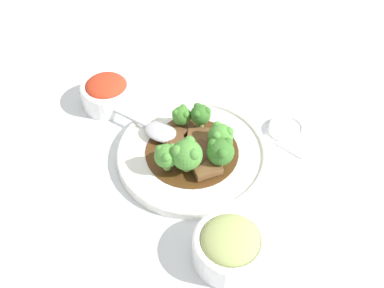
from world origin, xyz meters
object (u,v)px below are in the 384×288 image
Objects in this scene: broccoli_floret_3 at (221,151)px; serving_spoon at (152,128)px; broccoli_floret_2 at (221,136)px; broccoli_floret_5 at (200,115)px; broccoli_floret_4 at (187,154)px; main_plate at (192,153)px; sauce_dish at (286,129)px; beef_strip_2 at (207,168)px; beef_strip_0 at (172,132)px; beef_strip_4 at (198,140)px; broccoli_floret_0 at (166,156)px; broccoli_floret_1 at (182,115)px; beef_strip_3 at (199,155)px; side_bowl_kimchi at (107,92)px; beef_strip_1 at (179,149)px.

broccoli_floret_3 is 0.14m from serving_spoon.
broccoli_floret_2 is 0.06m from broccoli_floret_5.
broccoli_floret_4 is at bearing -138.75° from broccoli_floret_5.
main_plate is 0.18m from sauce_dish.
broccoli_floret_4 is 0.93× the size of sauce_dish.
sauce_dish is at bearing 0.66° from beef_strip_2.
beef_strip_0 is 0.10m from beef_strip_2.
broccoli_floret_3 reaches higher than beef_strip_4.
beef_strip_2 is 0.07m from broccoli_floret_0.
broccoli_floret_2 is at bearing -7.37° from broccoli_floret_0.
beef_strip_2 is 0.06m from broccoli_floret_2.
broccoli_floret_4 is at bearing -119.45° from broccoli_floret_1.
broccoli_floret_4 reaches higher than beef_strip_4.
beef_strip_0 is at bearing 90.04° from beef_strip_2.
side_bowl_kimchi reaches higher than beef_strip_3.
beef_strip_3 is 1.21× the size of broccoli_floret_0.
beef_strip_4 is at bearing 13.17° from broccoli_floret_0.
serving_spoon reaches higher than beef_strip_1.
beef_strip_3 is at bearing -179.97° from broccoli_floret_2.
beef_strip_3 is at bearing 125.90° from broccoli_floret_3.
side_bowl_kimchi is at bearing 95.46° from broccoli_floret_4.
broccoli_floret_0 is 0.22m from side_bowl_kimchi.
main_plate is 0.09m from serving_spoon.
beef_strip_1 is 0.36× the size of serving_spoon.
broccoli_floret_1 is 0.06m from serving_spoon.
main_plate is 0.05m from beef_strip_2.
beef_strip_1 is 1.28× the size of beef_strip_3.
broccoli_floret_1 is (0.02, 0.06, 0.03)m from main_plate.
beef_strip_0 is 0.09m from broccoli_floret_4.
main_plate is 0.07m from broccoli_floret_1.
sauce_dish is at bearing -16.63° from beef_strip_1.
broccoli_floret_0 is at bearing -166.83° from beef_strip_4.
broccoli_floret_1 reaches higher than beef_strip_1.
broccoli_floret_0 is 0.09m from broccoli_floret_3.
sauce_dish is (0.21, -0.13, -0.02)m from serving_spoon.
side_bowl_kimchi is at bearing 106.38° from beef_strip_0.
broccoli_floret_1 is 0.19× the size of serving_spoon.
broccoli_floret_2 is at bearing -67.24° from side_bowl_kimchi.
side_bowl_kimchi is at bearing 115.53° from broccoli_floret_1.
broccoli_floret_1 is (0.00, 0.05, 0.02)m from beef_strip_4.
broccoli_floret_2 is at bearing 168.61° from sauce_dish.
beef_strip_2 is 0.53× the size of side_bowl_kimchi.
beef_strip_1 is 1.21× the size of sauce_dish.
beef_strip_2 is at bearing -79.87° from side_bowl_kimchi.
beef_strip_3 is at bearing 12.72° from broccoli_floret_4.
main_plate is at bearing 153.44° from broccoli_floret_2.
broccoli_floret_3 is (0.08, -0.04, -0.00)m from broccoli_floret_0.
broccoli_floret_3 is at bearing -75.27° from beef_strip_0.
broccoli_floret_2 reaches higher than beef_strip_4.
main_plate is at bearing -154.09° from beef_strip_4.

